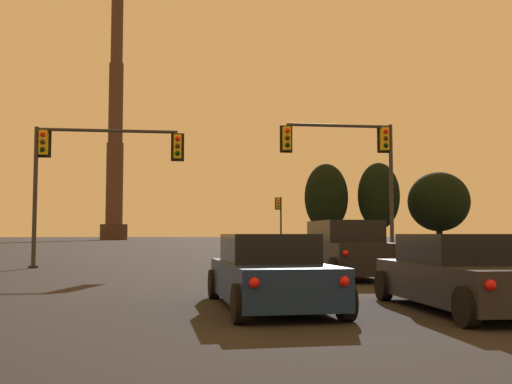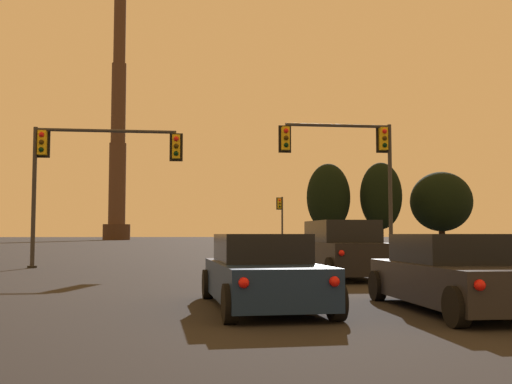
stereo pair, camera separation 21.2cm
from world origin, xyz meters
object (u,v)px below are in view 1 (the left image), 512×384
suv_right_lane_front (345,250)px  smokestack (115,139)px  traffic_light_far_right (280,214)px  traffic_light_overhead_right (356,157)px  sedan_center_lane_second (270,273)px  sedan_right_lane_second (462,275)px  traffic_light_overhead_left (87,159)px

suv_right_lane_front → smokestack: smokestack is taller
traffic_light_far_right → smokestack: smokestack is taller
smokestack → suv_right_lane_front: bearing=-80.8°
traffic_light_overhead_right → sedan_center_lane_second: bearing=-112.9°
sedan_right_lane_second → smokestack: (-20.87, 137.77, 24.12)m
traffic_light_far_right → smokestack: size_ratio=0.08×
sedan_center_lane_second → traffic_light_overhead_left: traffic_light_overhead_left is taller
traffic_light_overhead_left → traffic_light_far_right: traffic_light_overhead_left is taller
suv_right_lane_front → traffic_light_overhead_right: size_ratio=0.77×
traffic_light_overhead_right → traffic_light_overhead_left: (-11.93, -0.09, -0.31)m
traffic_light_overhead_left → smokestack: size_ratio=0.10×
traffic_light_overhead_right → smokestack: size_ratio=0.10×
traffic_light_far_right → sedan_right_lane_second: bearing=-95.7°
traffic_light_overhead_right → smokestack: 125.95m
smokestack → traffic_light_overhead_left: bearing=-84.5°
suv_right_lane_front → traffic_light_far_right: size_ratio=0.95×
sedan_center_lane_second → traffic_light_far_right: 49.26m
suv_right_lane_front → sedan_right_lane_second: 8.24m
sedan_center_lane_second → suv_right_lane_front: 8.19m
suv_right_lane_front → traffic_light_far_right: 41.46m
sedan_center_lane_second → traffic_light_overhead_left: 16.24m
suv_right_lane_front → sedan_right_lane_second: size_ratio=1.05×
sedan_center_lane_second → sedan_right_lane_second: same height
suv_right_lane_front → traffic_light_overhead_right: bearing=68.5°
sedan_center_lane_second → traffic_light_overhead_left: bearing=108.4°
sedan_right_lane_second → traffic_light_overhead_left: size_ratio=0.73×
traffic_light_overhead_right → sedan_right_lane_second: bearing=-99.9°
suv_right_lane_front → traffic_light_overhead_left: bearing=139.7°
traffic_light_overhead_left → sedan_center_lane_second: bearing=-68.8°
sedan_center_lane_second → traffic_light_overhead_right: traffic_light_overhead_right is taller
traffic_light_overhead_right → traffic_light_overhead_left: bearing=-179.6°
sedan_right_lane_second → traffic_light_overhead_right: size_ratio=0.73×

